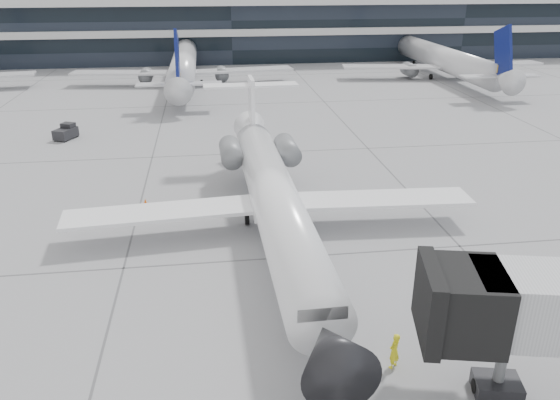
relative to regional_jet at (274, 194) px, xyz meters
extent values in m
plane|color=gray|center=(0.98, -3.63, -2.56)|extent=(220.00, 220.00, 0.00)
cube|color=black|center=(0.98, 78.37, 2.44)|extent=(170.00, 22.00, 10.00)
cylinder|color=white|center=(0.02, -0.94, -0.08)|extent=(3.34, 25.91, 2.91)
cone|color=black|center=(0.26, -15.38, -0.08)|extent=(2.96, 3.07, 2.91)
cone|color=white|center=(-0.23, 13.72, 0.24)|extent=(2.82, 3.49, 2.76)
cube|color=white|center=(-7.01, 0.02, -0.83)|extent=(12.05, 3.82, 0.24)
cube|color=white|center=(7.00, 0.25, -0.83)|extent=(11.99, 3.43, 0.24)
cylinder|color=slate|center=(-2.29, 7.86, 0.35)|extent=(1.68, 3.69, 1.62)
cylinder|color=slate|center=(2.02, 7.93, 0.35)|extent=(1.68, 3.69, 1.62)
cube|color=white|center=(-0.22, 13.07, 2.51)|extent=(0.35, 2.81, 4.85)
cube|color=white|center=(-0.23, 13.50, 4.23)|extent=(7.79, 1.85, 0.17)
cylinder|color=black|center=(0.19, -11.18, -2.26)|extent=(0.20, 0.61, 0.60)
cylinder|color=black|center=(-1.64, 1.19, -2.21)|extent=(0.27, 0.69, 0.69)
cylinder|color=black|center=(1.60, 1.24, -2.21)|extent=(0.27, 0.69, 0.69)
cube|color=black|center=(5.31, -15.37, 1.56)|extent=(3.17, 3.62, 2.75)
cylinder|color=slate|center=(6.94, -15.73, -1.18)|extent=(0.43, 0.43, 2.75)
cube|color=black|center=(6.94, -15.73, -2.21)|extent=(2.02, 1.72, 0.69)
imported|color=#FDF41A|center=(3.39, -13.66, -1.73)|extent=(0.72, 0.68, 1.65)
cone|color=#FF5F0D|center=(-8.57, 5.13, -2.26)|extent=(0.39, 0.39, 0.60)
cube|color=#FF5F0D|center=(-8.57, 5.13, -2.54)|extent=(0.52, 0.52, 0.03)
cube|color=black|center=(-17.96, 23.38, -1.97)|extent=(2.25, 2.73, 0.97)
cube|color=black|center=(-17.74, 23.86, -1.32)|extent=(1.48, 1.37, 0.54)
cylinder|color=black|center=(-18.14, 24.40, -2.32)|extent=(0.37, 0.51, 0.47)
cylinder|color=black|center=(-17.07, 23.91, -2.32)|extent=(0.37, 0.51, 0.47)
cylinder|color=black|center=(-18.86, 22.84, -2.32)|extent=(0.37, 0.51, 0.47)
cylinder|color=black|center=(-17.78, 22.35, -2.32)|extent=(0.37, 0.51, 0.47)
camera|label=1|loc=(-3.83, -31.43, 12.97)|focal=35.00mm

